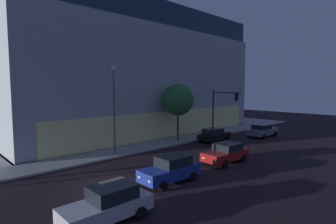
{
  "coord_description": "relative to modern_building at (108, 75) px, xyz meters",
  "views": [
    {
      "loc": [
        -8.54,
        -14.37,
        6.24
      ],
      "look_at": [
        7.48,
        2.45,
        4.11
      ],
      "focal_mm": 28.4,
      "sensor_mm": 36.0,
      "label": 1
    }
  ],
  "objects": [
    {
      "name": "ground_plane",
      "position": [
        -14.05,
        -23.21,
        -8.2
      ],
      "size": [
        120.0,
        120.0,
        0.0
      ],
      "primitive_type": "plane",
      "color": "black"
    },
    {
      "name": "modern_building",
      "position": [
        0.0,
        0.0,
        0.0
      ],
      "size": [
        34.82,
        29.09,
        16.54
      ],
      "color": "#4C4C51",
      "rests_on": "ground"
    },
    {
      "name": "traffic_light_far_corner",
      "position": [
        5.29,
        -18.13,
        -4.14
      ],
      "size": [
        0.5,
        3.95,
        5.83
      ],
      "color": "black",
      "rests_on": "sidewalk_corner"
    },
    {
      "name": "street_lamp_sidewalk",
      "position": [
        -9.36,
        -16.49,
        -2.98
      ],
      "size": [
        0.44,
        0.44,
        8.09
      ],
      "color": "#5D5D5D",
      "rests_on": "sidewalk_corner"
    },
    {
      "name": "sidewalk_tree",
      "position": [
        -0.67,
        -16.24,
        -3.37
      ],
      "size": [
        3.66,
        3.66,
        6.53
      ],
      "color": "brown",
      "rests_on": "sidewalk_corner"
    },
    {
      "name": "car_silver",
      "position": [
        -16.38,
        -27.02,
        -7.37
      ],
      "size": [
        4.27,
        2.01,
        1.67
      ],
      "color": "#B7BABF",
      "rests_on": "ground"
    },
    {
      "name": "car_blue",
      "position": [
        -10.63,
        -25.3,
        -7.34
      ],
      "size": [
        4.29,
        2.08,
        1.72
      ],
      "color": "navy",
      "rests_on": "ground"
    },
    {
      "name": "car_red",
      "position": [
        -4.02,
        -25.14,
        -7.39
      ],
      "size": [
        4.37,
        2.17,
        1.58
      ],
      "color": "maroon",
      "rests_on": "ground"
    },
    {
      "name": "car_black",
      "position": [
        2.26,
        -19.24,
        -7.41
      ],
      "size": [
        4.18,
        2.15,
        1.55
      ],
      "color": "black",
      "rests_on": "ground"
    },
    {
      "name": "car_grey",
      "position": [
        9.26,
        -21.67,
        -7.38
      ],
      "size": [
        4.73,
        2.18,
        1.61
      ],
      "color": "slate",
      "rests_on": "ground"
    }
  ]
}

